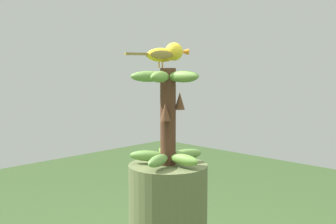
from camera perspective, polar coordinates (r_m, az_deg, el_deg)
The scene contains 2 objects.
banana_bunch at distance 1.41m, azimuth 0.03°, elevation -0.60°, with size 0.26×0.27×0.34m.
perched_bird at distance 1.43m, azimuth -0.22°, elevation 8.19°, with size 0.12×0.22×0.09m.
Camera 1 is at (-0.98, 1.00, 1.25)m, focal length 43.62 mm.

